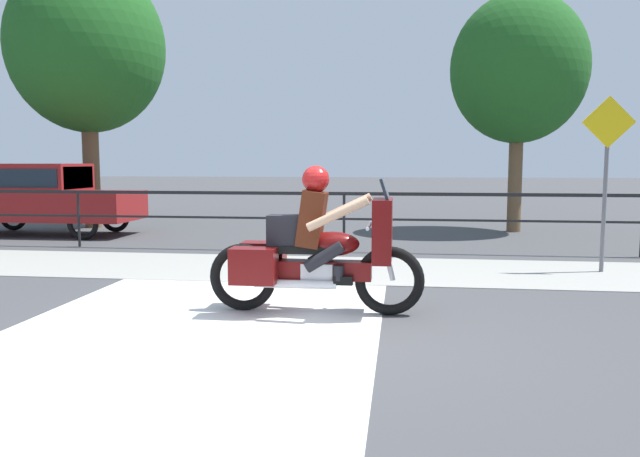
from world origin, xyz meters
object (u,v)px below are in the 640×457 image
Objects in this scene: motorcycle at (315,249)px; parked_car at (40,194)px; tree_behind_sign at (519,69)px; street_sign at (607,162)px; tree_behind_car at (87,48)px.

parked_car is at bearing 138.03° from motorcycle.
parked_car is 0.76× the size of tree_behind_sign.
street_sign is 11.99m from tree_behind_car.
tree_behind_sign reaches higher than parked_car.
street_sign reaches higher than parked_car.
motorcycle is at bearing -142.17° from street_sign.
parked_car is at bearing 162.83° from street_sign.
street_sign is (10.89, -3.37, 0.72)m from parked_car.
tree_behind_car reaches higher than street_sign.
tree_behind_sign is at bearing 67.37° from motorcycle.
tree_behind_car is (0.36, 1.66, 3.45)m from parked_car.
street_sign reaches higher than motorcycle.
parked_car is 11.11m from tree_behind_sign.
motorcycle is 0.57× the size of parked_car.
parked_car is 0.64× the size of tree_behind_car.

